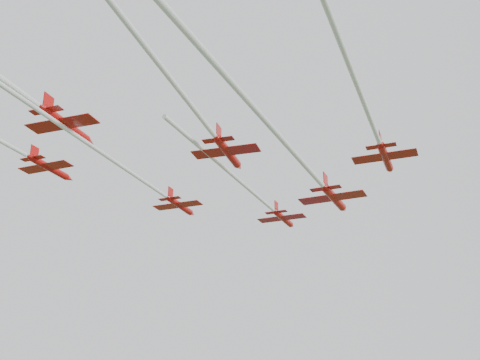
# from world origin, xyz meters

# --- Properties ---
(jet_lead) EXTENTS (15.35, 46.60, 2.52)m
(jet_lead) POSITION_xyz_m (3.96, 16.25, 59.42)
(jet_lead) COLOR red
(jet_row2_left) EXTENTS (14.90, 51.02, 2.34)m
(jet_row2_left) POSITION_xyz_m (-11.75, 0.59, 57.99)
(jet_row2_left) COLOR red
(jet_row2_right) EXTENTS (19.65, 57.34, 2.93)m
(jet_row2_right) POSITION_xyz_m (11.59, -3.06, 57.00)
(jet_row2_right) COLOR red
(jet_row3_mid) EXTENTS (10.73, 45.36, 2.69)m
(jet_row3_mid) POSITION_xyz_m (0.14, -12.28, 59.40)
(jet_row3_mid) COLOR red
(jet_row3_right) EXTENTS (15.01, 52.64, 2.37)m
(jet_row3_right) POSITION_xyz_m (18.64, -17.61, 56.84)
(jet_row3_right) COLOR red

